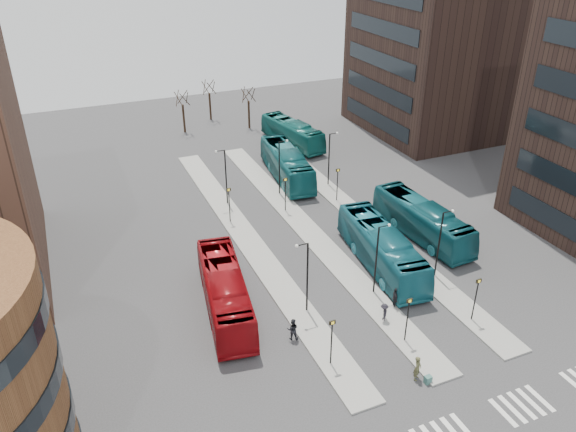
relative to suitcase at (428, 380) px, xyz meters
name	(u,v)px	position (x,y,z in m)	size (l,w,h in m)	color
island_left	(247,240)	(-4.70, 22.05, -0.21)	(2.50, 45.00, 0.15)	gray
island_mid	(305,227)	(1.30, 22.05, -0.21)	(2.50, 45.00, 0.15)	gray
island_right	(358,216)	(7.30, 22.05, -0.21)	(2.50, 45.00, 0.15)	gray
suitcase	(428,380)	(0.00, 0.00, 0.00)	(0.45, 0.36, 0.56)	navy
red_bus	(225,291)	(-9.81, 12.75, 1.44)	(2.89, 12.37, 3.45)	maroon
teal_bus_a	(381,248)	(4.54, 13.34, 1.51)	(3.01, 12.87, 3.59)	#165E6E
teal_bus_b	(287,164)	(4.34, 33.73, 1.51)	(3.01, 12.87, 3.59)	#13595F
teal_bus_c	(422,220)	(10.84, 16.29, 1.44)	(2.90, 12.40, 3.45)	#124F5A
teal_bus_d	(292,133)	(9.34, 43.53, 1.35)	(2.75, 11.74, 3.27)	#125C59
traveller	(417,368)	(-0.47, 0.62, 0.64)	(0.67, 0.44, 1.85)	#4A4A2C
commuter_a	(293,329)	(-6.41, 7.53, 0.59)	(0.85, 0.66, 1.74)	black
commuter_b	(395,298)	(2.41, 7.74, 0.63)	(1.07, 0.45, 1.83)	black
commuter_c	(384,313)	(0.71, 6.62, 0.51)	(1.03, 0.59, 1.59)	black
crosswalk_stripes	(480,422)	(1.05, -3.95, -0.28)	(22.35, 2.40, 0.01)	silver
tower_far	(447,19)	(31.27, 42.05, 14.72)	(20.12, 20.00, 30.00)	black
sign_poles	(335,241)	(0.90, 15.05, 2.13)	(12.45, 22.12, 3.65)	black
lamp_posts	(321,203)	(1.93, 20.05, 3.30)	(14.04, 20.24, 6.12)	black
bare_trees	(214,108)	(1.96, 54.72, 2.44)	(10.97, 8.14, 5.90)	black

